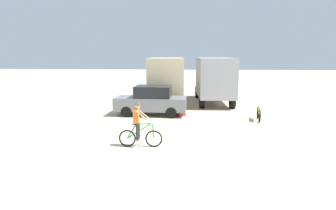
% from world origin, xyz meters
% --- Properties ---
extents(ground_plane, '(120.00, 120.00, 0.00)m').
position_xyz_m(ground_plane, '(0.00, 0.00, 0.00)').
color(ground_plane, beige).
extents(box_truck_tan_camper, '(2.74, 6.87, 3.35)m').
position_xyz_m(box_truck_tan_camper, '(-0.93, 11.37, 1.87)').
color(box_truck_tan_camper, '#CCB78E').
rests_on(box_truck_tan_camper, ground).
extents(box_truck_grey_hauler, '(2.68, 6.85, 3.35)m').
position_xyz_m(box_truck_grey_hauler, '(2.56, 11.61, 1.87)').
color(box_truck_grey_hauler, '#9E9EA3').
rests_on(box_truck_grey_hauler, ground).
extents(sedan_parked, '(4.25, 1.89, 1.76)m').
position_xyz_m(sedan_parked, '(-1.43, 6.74, 0.88)').
color(sedan_parked, slate).
rests_on(sedan_parked, ground).
extents(cyclist_orange_shirt, '(1.73, 0.52, 1.82)m').
position_xyz_m(cyclist_orange_shirt, '(-1.08, 0.43, 0.85)').
color(cyclist_orange_shirt, black).
rests_on(cyclist_orange_shirt, ground).
extents(bicycle_spare, '(0.50, 1.73, 0.97)m').
position_xyz_m(bicycle_spare, '(4.66, 5.72, 0.40)').
color(bicycle_spare, black).
rests_on(bicycle_spare, ground).
extents(supply_crate, '(0.84, 0.84, 0.68)m').
position_xyz_m(supply_crate, '(0.21, 6.63, 0.34)').
color(supply_crate, '#9E2D2D').
rests_on(supply_crate, ground).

